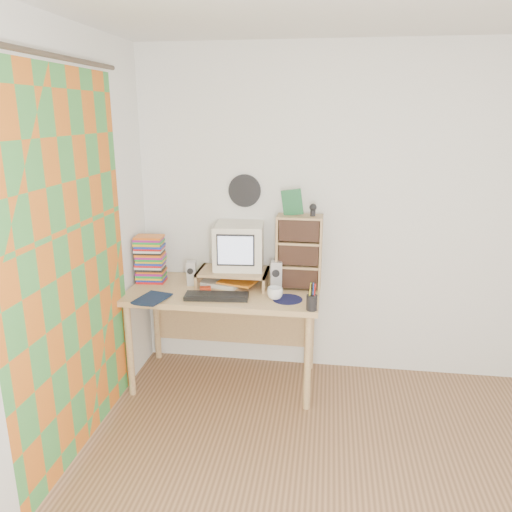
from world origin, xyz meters
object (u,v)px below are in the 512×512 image
(cd_rack, at_px, (299,252))
(mug, at_px, (275,293))
(keyboard, at_px, (217,296))
(crt_monitor, at_px, (239,247))
(desk, at_px, (226,303))
(diary, at_px, (141,295))
(dvd_stack, at_px, (151,263))

(cd_rack, distance_m, mug, 0.38)
(keyboard, relative_size, cd_rack, 0.81)
(cd_rack, bearing_deg, crt_monitor, 176.79)
(desk, distance_m, mug, 0.48)
(diary, bearing_deg, dvd_stack, 111.54)
(cd_rack, relative_size, mug, 4.97)
(crt_monitor, xyz_separation_m, cd_rack, (0.45, -0.03, -0.01))
(desk, height_order, mug, mug)
(desk, height_order, cd_rack, cd_rack)
(mug, height_order, diary, mug)
(crt_monitor, distance_m, mug, 0.49)
(crt_monitor, xyz_separation_m, diary, (-0.62, -0.42, -0.27))
(dvd_stack, height_order, mug, dvd_stack)
(cd_rack, bearing_deg, dvd_stack, -178.11)
(diary, bearing_deg, keyboard, 22.00)
(crt_monitor, height_order, mug, crt_monitor)
(keyboard, xyz_separation_m, dvd_stack, (-0.58, 0.28, 0.13))
(desk, bearing_deg, dvd_stack, 176.73)
(keyboard, distance_m, dvd_stack, 0.66)
(desk, height_order, dvd_stack, dvd_stack)
(crt_monitor, distance_m, cd_rack, 0.45)
(crt_monitor, distance_m, keyboard, 0.44)
(keyboard, bearing_deg, mug, 0.97)
(diary, bearing_deg, desk, 44.69)
(keyboard, xyz_separation_m, diary, (-0.53, -0.08, 0.01))
(desk, relative_size, cd_rack, 2.56)
(desk, relative_size, dvd_stack, 4.75)
(keyboard, xyz_separation_m, cd_rack, (0.55, 0.30, 0.26))
(crt_monitor, xyz_separation_m, dvd_stack, (-0.68, -0.05, -0.14))
(crt_monitor, bearing_deg, keyboard, -111.14)
(crt_monitor, bearing_deg, dvd_stack, 179.83)
(keyboard, bearing_deg, cd_rack, 23.71)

